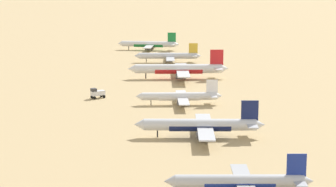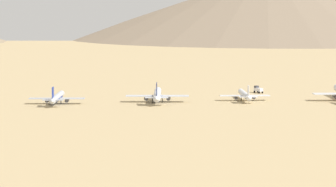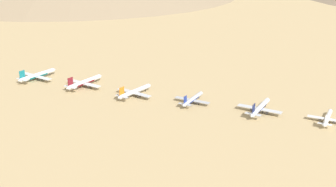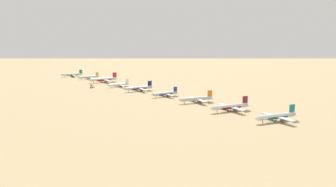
{
  "view_description": "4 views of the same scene",
  "coord_description": "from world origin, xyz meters",
  "px_view_note": "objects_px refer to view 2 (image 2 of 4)",
  "views": [
    {
      "loc": [
        22.99,
        188.27,
        52.36
      ],
      "look_at": [
        8.92,
        -35.82,
        5.96
      ],
      "focal_mm": 71.53,
      "sensor_mm": 36.0,
      "label": 1
    },
    {
      "loc": [
        -326.4,
        15.88,
        45.17
      ],
      "look_at": [
        -4.9,
        -5.33,
        5.01
      ],
      "focal_mm": 71.54,
      "sensor_mm": 36.0,
      "label": 2
    },
    {
      "loc": [
        -280.25,
        -63.84,
        115.79
      ],
      "look_at": [
        -6.74,
        66.12,
        6.43
      ],
      "focal_mm": 46.95,
      "sensor_mm": 36.0,
      "label": 3
    },
    {
      "loc": [
        218.72,
        369.29,
        65.46
      ],
      "look_at": [
        2.15,
        58.96,
        5.13
      ],
      "focal_mm": 40.31,
      "sensor_mm": 36.0,
      "label": 4
    }
  ],
  "objects_px": {
    "parked_jet_4": "(157,95)",
    "parked_jet_5": "(57,97)",
    "parked_jet_3": "(245,95)",
    "service_truck": "(258,89)"
  },
  "relations": [
    {
      "from": "parked_jet_4",
      "to": "parked_jet_5",
      "type": "relative_size",
      "value": 1.15
    },
    {
      "from": "parked_jet_4",
      "to": "service_truck",
      "type": "xyz_separation_m",
      "value": [
        32.68,
        -57.1,
        -1.62
      ]
    },
    {
      "from": "parked_jet_3",
      "to": "parked_jet_5",
      "type": "xyz_separation_m",
      "value": [
        -6.02,
        93.04,
        0.21
      ]
    },
    {
      "from": "parked_jet_3",
      "to": "parked_jet_4",
      "type": "distance_m",
      "value": 44.23
    },
    {
      "from": "parked_jet_4",
      "to": "parked_jet_5",
      "type": "distance_m",
      "value": 49.0
    },
    {
      "from": "parked_jet_4",
      "to": "parked_jet_5",
      "type": "height_order",
      "value": "parked_jet_4"
    },
    {
      "from": "parked_jet_3",
      "to": "service_truck",
      "type": "bearing_deg",
      "value": -23.34
    },
    {
      "from": "parked_jet_4",
      "to": "parked_jet_5",
      "type": "xyz_separation_m",
      "value": [
        -3.37,
        48.89,
        -0.49
      ]
    },
    {
      "from": "parked_jet_3",
      "to": "service_truck",
      "type": "height_order",
      "value": "parked_jet_3"
    },
    {
      "from": "parked_jet_3",
      "to": "service_truck",
      "type": "relative_size",
      "value": 5.47
    }
  ]
}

